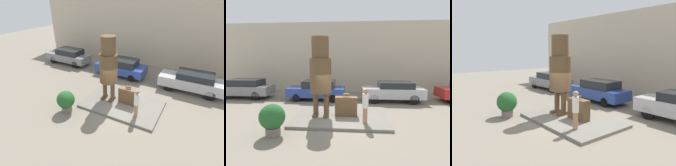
# 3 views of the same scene
# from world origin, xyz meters

# --- Properties ---
(ground_plane) EXTENTS (60.00, 60.00, 0.00)m
(ground_plane) POSITION_xyz_m (0.00, 0.00, 0.00)
(ground_plane) COLOR gray
(pedestal) EXTENTS (5.16, 3.32, 0.14)m
(pedestal) POSITION_xyz_m (0.00, 0.00, 0.07)
(pedestal) COLOR slate
(pedestal) RESTS_ON ground_plane
(building_backdrop) EXTENTS (28.00, 0.60, 6.86)m
(building_backdrop) POSITION_xyz_m (0.00, 8.38, 3.43)
(building_backdrop) COLOR beige
(building_backdrop) RESTS_ON ground_plane
(statue_figure) EXTENTS (1.18, 1.18, 4.37)m
(statue_figure) POSITION_xyz_m (-1.11, 0.09, 2.70)
(statue_figure) COLOR brown
(statue_figure) RESTS_ON pedestal
(giant_suitcase) EXTENTS (1.23, 0.48, 1.29)m
(giant_suitcase) POSITION_xyz_m (0.30, 0.20, 0.69)
(giant_suitcase) COLOR brown
(giant_suitcase) RESTS_ON pedestal
(tourist) EXTENTS (0.30, 0.30, 1.77)m
(tourist) POSITION_xyz_m (1.29, -0.87, 1.11)
(tourist) COLOR #A87A56
(tourist) RESTS_ON pedestal
(parked_car_grey) EXTENTS (4.80, 1.82, 1.61)m
(parked_car_grey) POSITION_xyz_m (-8.51, 4.51, 0.86)
(parked_car_grey) COLOR gray
(parked_car_grey) RESTS_ON ground_plane
(parked_car_blue) EXTENTS (4.55, 1.85, 1.59)m
(parked_car_blue) POSITION_xyz_m (-2.22, 4.40, 0.83)
(parked_car_blue) COLOR #284293
(parked_car_blue) RESTS_ON ground_plane
(parked_car_silver) EXTENTS (4.61, 1.72, 1.57)m
(parked_car_silver) POSITION_xyz_m (3.76, 4.23, 0.85)
(parked_car_silver) COLOR #B7B7BC
(parked_car_silver) RESTS_ON ground_plane
(planter_pot) EXTENTS (1.11, 1.11, 1.42)m
(planter_pot) POSITION_xyz_m (-2.82, -2.34, 0.80)
(planter_pot) COLOR #70665B
(planter_pot) RESTS_ON ground_plane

